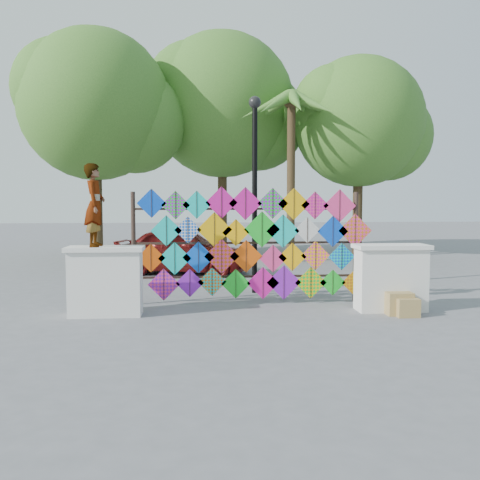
# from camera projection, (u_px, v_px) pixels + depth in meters

# --- Properties ---
(ground) EXTENTS (80.00, 80.00, 0.00)m
(ground) POSITION_uv_depth(u_px,v_px,m) (250.00, 311.00, 10.31)
(ground) COLOR slate
(ground) RESTS_ON ground
(parapet_left) EXTENTS (1.40, 0.65, 1.28)m
(parapet_left) POSITION_uv_depth(u_px,v_px,m) (106.00, 281.00, 9.84)
(parapet_left) COLOR silver
(parapet_left) RESTS_ON ground
(parapet_right) EXTENTS (1.40, 0.65, 1.28)m
(parapet_right) POSITION_uv_depth(u_px,v_px,m) (391.00, 277.00, 10.28)
(parapet_right) COLOR silver
(parapet_right) RESTS_ON ground
(kite_rack) EXTENTS (4.95, 0.24, 2.41)m
(kite_rack) POSITION_uv_depth(u_px,v_px,m) (252.00, 244.00, 10.94)
(kite_rack) COLOR #2E2019
(kite_rack) RESTS_ON ground
(tree_west) EXTENTS (5.85, 5.20, 8.01)m
(tree_west) POSITION_uv_depth(u_px,v_px,m) (98.00, 106.00, 18.52)
(tree_west) COLOR #4D3C21
(tree_west) RESTS_ON ground
(tree_mid) EXTENTS (6.30, 5.60, 8.61)m
(tree_mid) POSITION_uv_depth(u_px,v_px,m) (225.00, 106.00, 20.84)
(tree_mid) COLOR #4D3C21
(tree_mid) RESTS_ON ground
(tree_east) EXTENTS (5.40, 4.80, 7.42)m
(tree_east) POSITION_uv_depth(u_px,v_px,m) (361.00, 123.00, 19.81)
(tree_east) COLOR #4D3C21
(tree_east) RESTS_ON ground
(palm_tree) EXTENTS (3.62, 3.62, 5.83)m
(palm_tree) POSITION_uv_depth(u_px,v_px,m) (291.00, 116.00, 18.06)
(palm_tree) COLOR #4D3C21
(palm_tree) RESTS_ON ground
(vendor_woman) EXTENTS (0.36, 0.55, 1.52)m
(vendor_woman) POSITION_uv_depth(u_px,v_px,m) (95.00, 205.00, 9.72)
(vendor_woman) COLOR #99999E
(vendor_woman) RESTS_ON parapet_left
(sedan) EXTENTS (4.18, 2.54, 1.33)m
(sedan) POSITION_uv_depth(u_px,v_px,m) (182.00, 251.00, 15.47)
(sedan) COLOR #570F0E
(sedan) RESTS_ON ground
(lamppost) EXTENTS (0.28, 0.28, 4.46)m
(lamppost) POSITION_uv_depth(u_px,v_px,m) (255.00, 175.00, 12.12)
(lamppost) COLOR black
(lamppost) RESTS_ON ground
(cardboard_box_near) EXTENTS (0.48, 0.42, 0.42)m
(cardboard_box_near) POSITION_uv_depth(u_px,v_px,m) (398.00, 303.00, 9.97)
(cardboard_box_near) COLOR #A3844F
(cardboard_box_near) RESTS_ON ground
(cardboard_box_far) EXTENTS (0.40, 0.37, 0.34)m
(cardboard_box_far) POSITION_uv_depth(u_px,v_px,m) (406.00, 307.00, 9.80)
(cardboard_box_far) COLOR #A3844F
(cardboard_box_far) RESTS_ON ground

